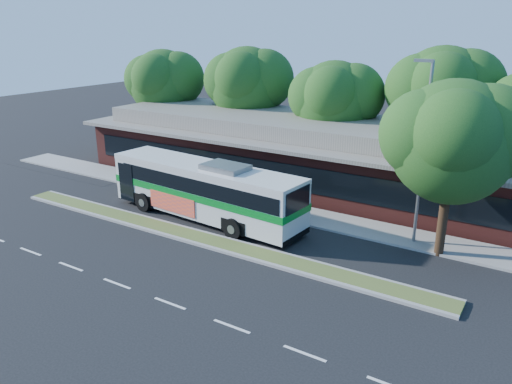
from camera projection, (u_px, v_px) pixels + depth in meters
ground at (191, 243)px, 25.40m from camera, size 120.00×120.00×0.00m
median_strip at (198, 237)px, 25.85m from camera, size 26.00×1.10×0.15m
sidewalk at (258, 205)px, 30.51m from camera, size 44.00×2.60×0.12m
parking_lot at (101, 155)px, 42.50m from camera, size 14.00×12.00×0.01m
plaza_building at (307, 151)px, 35.14m from camera, size 33.20×11.20×4.45m
lamp_post at (423, 149)px, 23.82m from camera, size 0.93×0.18×9.07m
tree_bg_a at (168, 82)px, 43.04m from camera, size 6.47×5.80×8.63m
tree_bg_b at (253, 83)px, 39.71m from camera, size 6.69×6.00×9.00m
tree_bg_c at (340, 99)px, 35.05m from camera, size 6.24×5.60×8.26m
tree_bg_d at (449, 92)px, 32.05m from camera, size 6.91×6.20×9.37m
transit_bus at (206, 187)px, 27.97m from camera, size 12.46×3.60×3.45m
sedan at (146, 160)px, 38.27m from camera, size 5.00×3.64×1.35m
sidewalk_tree at (463, 140)px, 22.19m from camera, size 6.29×5.64×8.37m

